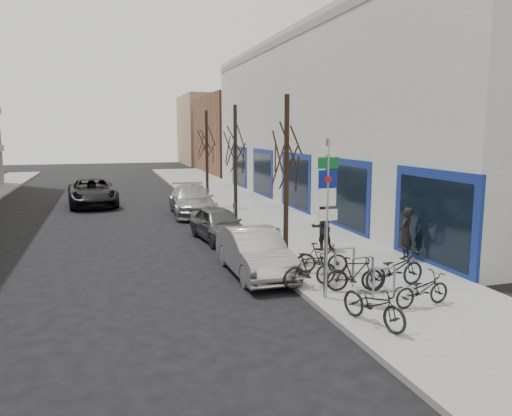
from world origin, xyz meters
TOP-DOWN VIEW (x-y plane):
  - ground at (0.00, 0.00)m, footprint 120.00×120.00m
  - sidewalk_east at (4.50, 10.00)m, footprint 5.00×70.00m
  - commercial_building at (17.00, 16.00)m, footprint 20.00×32.00m
  - brick_building_far at (13.00, 40.00)m, footprint 12.00×14.00m
  - tan_building_far at (13.50, 55.00)m, footprint 13.00×12.00m
  - highway_sign_pole at (2.40, -0.01)m, footprint 0.55×0.10m
  - bike_rack at (3.80, 0.60)m, footprint 0.66×2.26m
  - tree_near at (2.60, 3.50)m, footprint 1.80×1.80m
  - tree_mid at (2.60, 10.00)m, footprint 1.80×1.80m
  - tree_far at (2.60, 16.50)m, footprint 1.80×1.80m
  - meter_front at (2.15, 3.00)m, footprint 0.10×0.08m
  - meter_mid at (2.15, 8.50)m, footprint 0.10×0.08m
  - meter_back at (2.15, 14.00)m, footprint 0.10×0.08m
  - bike_near_left at (2.66, -1.98)m, footprint 1.06×1.91m
  - bike_near_right at (3.37, 0.25)m, footprint 1.64×0.84m
  - bike_mid_curb at (4.54, 0.20)m, footprint 2.02×0.90m
  - bike_mid_inner at (2.37, 0.92)m, footprint 1.69×0.67m
  - bike_far_curb at (4.40, -1.25)m, footprint 1.63×0.67m
  - bike_far_inner at (3.23, 2.07)m, footprint 1.62×1.01m
  - parked_car_front at (1.40, 2.98)m, footprint 1.56×4.29m
  - parked_car_mid at (1.40, 8.05)m, footprint 2.03×4.10m
  - parked_car_back at (1.40, 14.58)m, footprint 2.37×5.34m
  - lane_car at (-3.72, 19.51)m, footprint 3.11×5.95m
  - pedestrian_near at (6.60, 2.84)m, footprint 0.75×0.72m
  - pedestrian_far at (4.47, 4.85)m, footprint 0.61×0.42m

SIDE VIEW (x-z plane):
  - ground at x=0.00m, z-range 0.00..0.00m
  - sidewalk_east at x=4.50m, z-range 0.00..0.15m
  - bike_far_inner at x=3.23m, z-range 0.15..1.10m
  - bike_near_right at x=3.37m, z-range 0.15..1.10m
  - bike_far_curb at x=4.40m, z-range 0.15..1.12m
  - bike_mid_inner at x=2.37m, z-range 0.15..1.15m
  - bike_rack at x=3.80m, z-range 0.24..1.07m
  - parked_car_mid at x=1.40m, z-range 0.00..1.35m
  - parked_car_front at x=1.40m, z-range 0.00..1.40m
  - bike_near_left at x=2.66m, z-range 0.15..1.27m
  - bike_mid_curb at x=4.54m, z-range 0.15..1.34m
  - parked_car_back at x=1.40m, z-range 0.00..1.53m
  - lane_car at x=-3.72m, z-range 0.00..1.60m
  - meter_front at x=2.15m, z-range 0.28..1.55m
  - meter_mid at x=2.15m, z-range 0.28..1.55m
  - meter_back at x=2.15m, z-range 0.28..1.55m
  - pedestrian_far at x=4.47m, z-range 0.15..1.81m
  - pedestrian_near at x=6.60m, z-range 0.15..1.88m
  - highway_sign_pole at x=2.40m, z-range 0.36..4.56m
  - brick_building_far at x=13.00m, z-range 0.00..8.00m
  - tree_near at x=2.60m, z-range 1.35..6.85m
  - tree_mid at x=2.60m, z-range 1.35..6.85m
  - tree_far at x=2.60m, z-range 1.35..6.85m
  - tan_building_far at x=13.50m, z-range 0.00..9.00m
  - commercial_building at x=17.00m, z-range 0.00..10.00m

